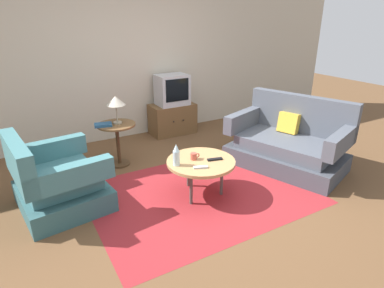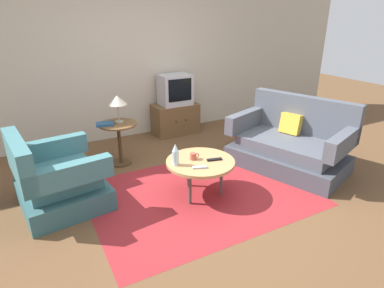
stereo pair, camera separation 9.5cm
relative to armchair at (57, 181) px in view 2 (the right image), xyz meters
The scene contains 15 objects.
ground_plane 1.63m from the armchair, 17.58° to the right, with size 16.00×16.00×0.00m, color brown.
back_wall 2.63m from the armchair, 50.74° to the left, with size 9.00×0.12×2.70m, color #BCB29E.
area_rug 1.63m from the armchair, 19.64° to the right, with size 2.53×1.91×0.00m, color maroon.
armchair is the anchor object (origin of this frame).
couch 3.02m from the armchair, ahead, with size 1.35×1.73×0.95m.
coffee_table 1.60m from the armchair, 19.66° to the right, with size 0.79×0.79×0.44m.
side_table 1.18m from the armchair, 38.51° to the left, with size 0.52×0.52×0.61m.
tv_stand 2.66m from the armchair, 35.41° to the left, with size 0.77×0.47×0.53m.
television 2.70m from the armchair, 35.15° to the left, with size 0.53×0.40×0.52m.
table_lamp 1.36m from the armchair, 38.56° to the left, with size 0.25×0.25×0.38m.
vase 1.33m from the armchair, 22.85° to the right, with size 0.08×0.08×0.25m.
mug 1.54m from the armchair, 17.96° to the right, with size 0.12×0.07×0.08m.
tv_remote_dark 1.77m from the armchair, 20.19° to the right, with size 0.18×0.09×0.02m.
tv_remote_silver 1.58m from the armchair, 26.65° to the right, with size 0.16×0.10×0.02m.
book 1.09m from the armchair, 44.58° to the left, with size 0.25×0.19×0.04m.
Camera 2 is at (-1.68, -2.96, 2.00)m, focal length 30.10 mm.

